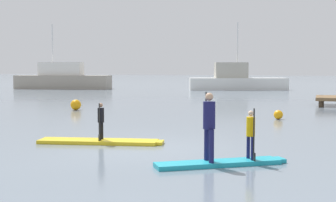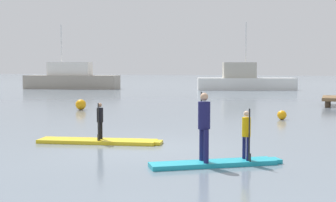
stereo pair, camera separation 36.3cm
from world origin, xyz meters
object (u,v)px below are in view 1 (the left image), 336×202
object	(u,v)px
paddler_adult	(209,122)
mooring_buoy_near	(278,115)
fishing_boat_green_midground	(236,80)
paddleboard_near	(101,142)
paddler_child_solo	(101,119)
motor_boat_small_navy	(63,79)
paddleboard_far	(221,163)
mooring_buoy_mid	(76,105)
paddler_child_front	(251,132)

from	to	relation	value
paddler_adult	mooring_buoy_near	xyz separation A→B (m)	(0.58, 9.90, -0.77)
fishing_boat_green_midground	paddleboard_near	bearing A→B (deg)	-86.34
paddler_child_solo	motor_boat_small_navy	size ratio (longest dim) A/B	0.11
paddler_child_solo	fishing_boat_green_midground	distance (m)	33.31
motor_boat_small_navy	paddler_adult	bearing A→B (deg)	-54.21
paddleboard_far	mooring_buoy_mid	bearing A→B (deg)	132.06
paddler_child_solo	mooring_buoy_near	distance (m)	8.95
paddleboard_far	mooring_buoy_near	world-z (taller)	mooring_buoy_near
paddler_adult	mooring_buoy_near	world-z (taller)	paddler_adult
mooring_buoy_near	motor_boat_small_navy	bearing A→B (deg)	137.11
paddleboard_near	motor_boat_small_navy	size ratio (longest dim) A/B	0.37
mooring_buoy_mid	paddler_child_solo	bearing A→B (deg)	-56.58
paddleboard_near	mooring_buoy_near	distance (m)	8.94
paddler_child_solo	mooring_buoy_mid	world-z (taller)	paddler_child_solo
paddler_child_front	mooring_buoy_near	size ratio (longest dim) A/B	3.01
paddler_adult	motor_boat_small_navy	xyz separation A→B (m)	(-22.78, 31.60, 0.04)
mooring_buoy_near	mooring_buoy_mid	bearing A→B (deg)	173.84
paddleboard_far	motor_boat_small_navy	xyz separation A→B (m)	(-23.02, 31.45, 0.95)
paddler_adult	mooring_buoy_near	size ratio (longest dim) A/B	3.93
paddleboard_near	paddler_child_front	xyz separation A→B (m)	(4.45, -1.49, 0.66)
paddler_child_solo	fishing_boat_green_midground	bearing A→B (deg)	93.68
paddleboard_near	paddler_adult	size ratio (longest dim) A/B	2.39
paddler_child_solo	paddler_adult	xyz separation A→B (m)	(3.61, -2.01, 0.28)
motor_boat_small_navy	paddleboard_far	bearing A→B (deg)	-53.80
fishing_boat_green_midground	mooring_buoy_mid	bearing A→B (deg)	-98.89
paddleboard_near	motor_boat_small_navy	bearing A→B (deg)	122.92
paddler_child_front	motor_boat_small_navy	size ratio (longest dim) A/B	0.12
paddler_adult	fishing_boat_green_midground	bearing A→B (deg)	99.27
fishing_boat_green_midground	motor_boat_small_navy	xyz separation A→B (m)	(-17.03, -3.64, 0.10)
paddleboard_near	motor_boat_small_navy	xyz separation A→B (m)	(-19.16, 29.59, 0.95)
paddleboard_far	mooring_buoy_near	xyz separation A→B (m)	(0.34, 9.75, 0.14)
paddleboard_near	fishing_boat_green_midground	distance (m)	33.31
motor_boat_small_navy	mooring_buoy_near	distance (m)	31.90
paddler_adult	mooring_buoy_near	distance (m)	9.95
paddleboard_far	paddler_adult	world-z (taller)	paddler_adult
fishing_boat_green_midground	mooring_buoy_mid	size ratio (longest dim) A/B	18.11
paddleboard_far	fishing_boat_green_midground	bearing A→B (deg)	99.69
paddler_child_front	mooring_buoy_mid	bearing A→B (deg)	134.73
fishing_boat_green_midground	mooring_buoy_near	distance (m)	26.13
motor_boat_small_navy	paddler_child_front	bearing A→B (deg)	-52.78
paddleboard_near	paddler_child_front	size ratio (longest dim) A/B	3.12
paddler_child_solo	paddleboard_near	bearing A→B (deg)	139.27
paddler_child_front	mooring_buoy_mid	size ratio (longest dim) A/B	2.16
fishing_boat_green_midground	mooring_buoy_near	bearing A→B (deg)	-75.97
paddler_child_solo	fishing_boat_green_midground	size ratio (longest dim) A/B	0.11
paddleboard_near	paddler_child_solo	world-z (taller)	paddler_child_solo
paddler_child_solo	paddler_adult	distance (m)	4.14
paddler_child_solo	fishing_boat_green_midground	xyz separation A→B (m)	(-2.14, 33.24, 0.22)
paddleboard_near	mooring_buoy_near	world-z (taller)	mooring_buoy_near
paddleboard_near	paddler_child_solo	xyz separation A→B (m)	(0.01, -0.01, 0.63)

